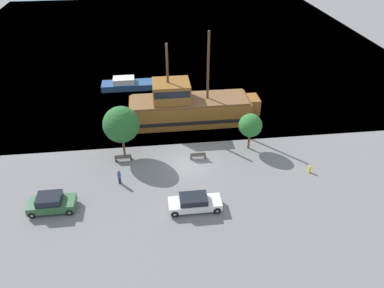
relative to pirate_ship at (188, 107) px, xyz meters
name	(u,v)px	position (x,y,z in m)	size (l,w,h in m)	color
ground_plane	(189,164)	(-0.91, -9.07, -1.97)	(160.00, 160.00, 0.00)	slate
water_surface	(165,36)	(-0.91, 34.93, -1.97)	(80.00, 80.00, 0.00)	slate
pirate_ship	(188,107)	(0.00, 0.00, 0.00)	(15.82, 4.66, 11.19)	brown
moored_boat_dockside	(127,84)	(-7.75, 10.75, -1.35)	(7.55, 2.58, 1.65)	navy
parked_car_curb_front	(194,203)	(-1.19, -15.78, -1.24)	(4.67, 1.86, 1.45)	white
parked_car_curb_mid	(51,203)	(-13.73, -14.37, -1.20)	(4.04, 1.99, 1.58)	#2D5B38
fire_hydrant	(310,169)	(11.03, -11.85, -1.56)	(0.42, 0.25, 0.76)	yellow
bench_promenade_east	(198,155)	(0.14, -8.17, -1.53)	(1.63, 0.45, 0.85)	#4C4742
bench_promenade_west	(123,158)	(-7.73, -7.64, -1.53)	(1.71, 0.45, 0.85)	#4C4742
pedestrian_walking_near	(119,177)	(-7.93, -11.36, -1.18)	(0.32, 0.32, 1.57)	#232838
tree_row_east	(121,125)	(-7.64, -6.47, 1.80)	(3.80, 3.80, 5.67)	brown
tree_row_mideast	(250,125)	(5.97, -6.78, 0.93)	(2.54, 2.54, 4.18)	brown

